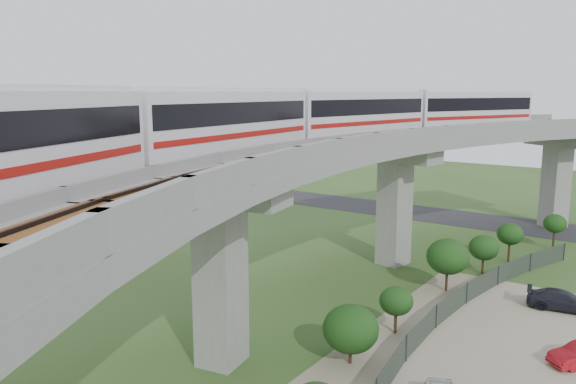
% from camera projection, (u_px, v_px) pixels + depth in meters
% --- Properties ---
extents(ground, '(160.00, 160.00, 0.00)m').
position_uv_depth(ground, '(315.00, 299.00, 38.02)').
color(ground, '#344C1E').
rests_on(ground, ground).
extents(dirt_lot, '(18.00, 26.00, 0.04)m').
position_uv_depth(dirt_lot, '(527.00, 367.00, 28.48)').
color(dirt_lot, gray).
rests_on(dirt_lot, ground).
extents(asphalt_road, '(60.00, 8.00, 0.03)m').
position_uv_depth(asphalt_road, '(460.00, 218.00, 62.18)').
color(asphalt_road, '#232326').
rests_on(asphalt_road, ground).
extents(viaduct, '(19.58, 73.98, 11.40)m').
position_uv_depth(viaduct, '(369.00, 171.00, 34.25)').
color(viaduct, '#99968E').
rests_on(viaduct, ground).
extents(metro_train, '(10.69, 61.34, 3.64)m').
position_uv_depth(metro_train, '(321.00, 116.00, 35.68)').
color(metro_train, silver).
rests_on(metro_train, ground).
extents(fence, '(3.87, 38.73, 1.50)m').
position_uv_depth(fence, '(458.00, 322.00, 32.37)').
color(fence, '#2D382D').
rests_on(fence, ground).
extents(tree_0, '(1.95, 1.95, 3.19)m').
position_uv_depth(tree_0, '(555.00, 224.00, 49.52)').
color(tree_0, '#382314').
rests_on(tree_0, ground).
extents(tree_1, '(2.09, 2.09, 3.26)m').
position_uv_depth(tree_1, '(510.00, 234.00, 45.81)').
color(tree_1, '#382314').
rests_on(tree_1, ground).
extents(tree_2, '(2.26, 2.26, 3.03)m').
position_uv_depth(tree_2, '(484.00, 248.00, 42.89)').
color(tree_2, '#382314').
rests_on(tree_2, ground).
extents(tree_3, '(2.93, 2.93, 3.78)m').
position_uv_depth(tree_3, '(448.00, 257.00, 38.98)').
color(tree_3, '#382314').
rests_on(tree_3, ground).
extents(tree_4, '(1.96, 1.96, 2.81)m').
position_uv_depth(tree_4, '(396.00, 301.00, 32.21)').
color(tree_4, '#382314').
rests_on(tree_4, ground).
extents(tree_5, '(2.89, 2.89, 3.14)m').
position_uv_depth(tree_5, '(351.00, 329.00, 28.59)').
color(tree_5, '#382314').
rests_on(tree_5, ground).
extents(car_dark, '(4.57, 2.48, 1.26)m').
position_uv_depth(car_dark, '(563.00, 300.00, 35.89)').
color(car_dark, black).
rests_on(car_dark, dirt_lot).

